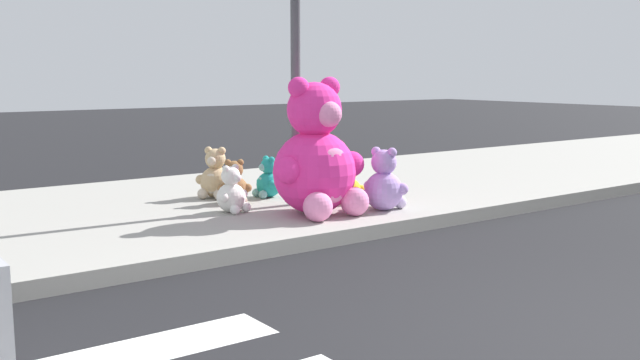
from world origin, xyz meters
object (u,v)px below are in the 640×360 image
object	(u,v)px
plush_pink_large	(317,160)
plush_brown	(235,186)
plush_lavender	(384,185)
plush_tan	(215,177)
plush_yellow	(349,187)
plush_white	(232,193)
sign_pole	(296,54)
plush_teal	(268,181)

from	to	relation	value
plush_pink_large	plush_brown	xyz separation A→B (m)	(-0.40, 1.07, -0.38)
plush_pink_large	plush_lavender	bearing A→B (deg)	-18.63
plush_tan	plush_lavender	world-z (taller)	plush_lavender
plush_brown	plush_yellow	bearing A→B (deg)	-35.23
plush_tan	plush_lavender	xyz separation A→B (m)	(1.13, -1.80, 0.03)
plush_white	plush_tan	size ratio (longest dim) A/B	0.84
sign_pole	plush_pink_large	size ratio (longest dim) A/B	2.20
plush_white	plush_lavender	distance (m)	1.66
plush_tan	plush_teal	distance (m)	0.64
plush_pink_large	plush_white	bearing A→B (deg)	138.42
sign_pole	plush_yellow	xyz separation A→B (m)	(0.55, -0.28, -1.51)
plush_pink_large	sign_pole	bearing A→B (deg)	77.28
sign_pole	plush_tan	world-z (taller)	sign_pole
plush_pink_large	plush_lavender	size ratio (longest dim) A/B	2.09
plush_white	sign_pole	bearing A→B (deg)	-1.26
plush_tan	plush_lavender	bearing A→B (deg)	-57.83
plush_yellow	plush_teal	bearing A→B (deg)	121.66
plush_pink_large	plush_brown	distance (m)	1.21
plush_pink_large	plush_white	xyz separation A→B (m)	(-0.69, 0.61, -0.37)
plush_white	plush_teal	distance (m)	1.01
plush_pink_large	plush_yellow	bearing A→B (deg)	24.29
plush_tan	plush_yellow	bearing A→B (deg)	-48.95
sign_pole	plush_teal	distance (m)	1.62
sign_pole	plush_yellow	size ratio (longest dim) A/B	6.76
plush_pink_large	plush_yellow	size ratio (longest dim) A/B	3.07
plush_yellow	plush_lavender	world-z (taller)	plush_lavender
plush_pink_large	plush_yellow	world-z (taller)	plush_pink_large
plush_white	plush_lavender	xyz separation A→B (m)	(1.42, -0.86, 0.07)
plush_pink_large	plush_tan	world-z (taller)	plush_pink_large
plush_lavender	plush_yellow	bearing A→B (deg)	95.08
sign_pole	plush_lavender	size ratio (longest dim) A/B	4.61
plush_teal	plush_yellow	world-z (taller)	plush_teal
plush_tan	plush_yellow	distance (m)	1.65
sign_pole	plush_lavender	world-z (taller)	sign_pole
plush_lavender	plush_brown	bearing A→B (deg)	130.60
sign_pole	plush_tan	distance (m)	1.82
sign_pole	plush_white	xyz separation A→B (m)	(-0.82, 0.02, -1.49)
plush_tan	plush_teal	bearing A→B (deg)	-33.25
sign_pole	plush_teal	xyz separation A→B (m)	(-0.00, 0.61, -1.50)
plush_white	plush_yellow	world-z (taller)	plush_white
plush_pink_large	plush_teal	xyz separation A→B (m)	(0.13, 1.20, -0.38)
plush_teal	plush_lavender	xyz separation A→B (m)	(0.60, -1.45, 0.08)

